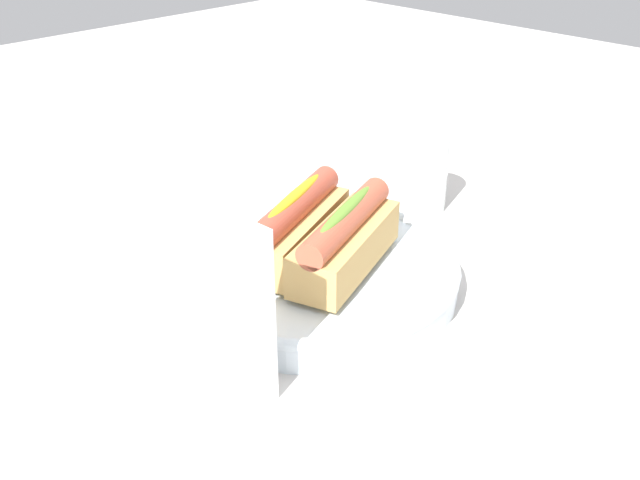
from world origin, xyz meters
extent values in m
plane|color=beige|center=(0.00, 0.00, 0.00)|extent=(2.40, 2.40, 0.00)
cylinder|color=silver|center=(-0.02, 0.00, 0.01)|extent=(0.27, 0.27, 0.03)
torus|color=silver|center=(-0.02, 0.00, 0.03)|extent=(0.27, 0.27, 0.01)
cube|color=tan|center=(-0.01, -0.02, 0.05)|extent=(0.16, 0.10, 0.04)
cylinder|color=#B24C38|center=(-0.01, -0.02, 0.08)|extent=(0.15, 0.08, 0.03)
ellipsoid|color=gold|center=(-0.01, -0.02, 0.09)|extent=(0.11, 0.05, 0.01)
cube|color=tan|center=(-0.02, 0.03, 0.05)|extent=(0.16, 0.10, 0.04)
cylinder|color=#BC563D|center=(-0.02, 0.03, 0.08)|extent=(0.15, 0.07, 0.03)
ellipsoid|color=olive|center=(-0.02, 0.03, 0.09)|extent=(0.11, 0.05, 0.01)
cylinder|color=white|center=(-0.23, -0.04, 0.04)|extent=(0.07, 0.07, 0.09)
cylinder|color=silver|center=(-0.23, -0.04, 0.02)|extent=(0.06, 0.06, 0.05)
cube|color=white|center=(0.18, 0.07, 0.07)|extent=(0.11, 0.05, 0.15)
camera|label=1|loc=(0.40, 0.41, 0.37)|focal=39.55mm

